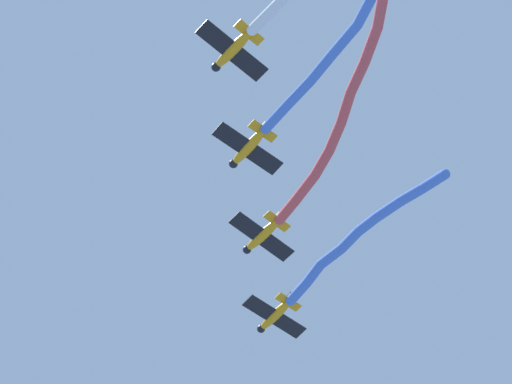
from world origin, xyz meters
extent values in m
ellipsoid|color=orange|center=(2.89, -5.07, 82.62)|extent=(4.36, 3.09, 0.92)
sphere|color=black|center=(1.03, -3.97, 82.62)|extent=(1.08, 1.08, 0.78)
ellipsoid|color=#232833|center=(2.40, -4.78, 82.97)|extent=(1.28, 1.10, 0.49)
cube|color=black|center=(2.76, -4.99, 82.50)|extent=(4.67, 6.43, 0.12)
cube|color=orange|center=(4.52, -6.03, 82.70)|extent=(2.05, 2.65, 0.10)
cube|color=black|center=(4.44, -5.99, 83.18)|extent=(0.95, 0.63, 1.27)
cylinder|color=#4C75DB|center=(5.87, -6.92, 82.58)|extent=(2.61, 2.18, 0.97)
cylinder|color=#4C75DB|center=(7.78, -8.23, 82.81)|extent=(2.49, 1.98, 1.45)
cylinder|color=#4C75DB|center=(9.82, -9.19, 83.25)|extent=(2.74, 1.61, 1.42)
cylinder|color=#4C75DB|center=(11.94, -10.07, 83.63)|extent=(2.54, 1.87, 1.31)
cylinder|color=#4C75DB|center=(13.90, -10.93, 83.93)|extent=(2.39, 1.57, 1.25)
cylinder|color=#4C75DB|center=(16.13, -11.59, 84.28)|extent=(2.88, 1.52, 1.38)
cylinder|color=#4C75DB|center=(18.46, -12.10, 84.63)|extent=(2.44, 1.34, 1.22)
cylinder|color=#4C75DB|center=(20.69, -12.74, 84.68)|extent=(2.71, 1.73, 1.14)
sphere|color=#4C75DB|center=(4.83, -6.22, 82.57)|extent=(0.93, 0.93, 0.93)
sphere|color=#4C75DB|center=(6.90, -7.63, 82.60)|extent=(0.93, 0.93, 0.93)
sphere|color=#4C75DB|center=(8.67, -8.83, 83.02)|extent=(0.93, 0.93, 0.93)
sphere|color=#4C75DB|center=(10.96, -9.55, 83.47)|extent=(0.93, 0.93, 0.93)
sphere|color=#4C75DB|center=(12.92, -10.59, 83.79)|extent=(0.93, 0.93, 0.93)
sphere|color=#4C75DB|center=(14.88, -11.28, 84.07)|extent=(0.93, 0.93, 0.93)
sphere|color=#4C75DB|center=(17.38, -11.89, 84.50)|extent=(0.93, 0.93, 0.93)
sphere|color=#4C75DB|center=(19.53, -12.32, 84.77)|extent=(0.93, 0.93, 0.93)
sphere|color=#4C75DB|center=(21.85, -13.17, 84.59)|extent=(0.93, 0.93, 0.93)
ellipsoid|color=orange|center=(4.97, -13.91, 82.87)|extent=(4.42, 2.92, 0.92)
sphere|color=black|center=(3.07, -12.91, 82.87)|extent=(1.06, 1.06, 0.78)
ellipsoid|color=#232833|center=(4.47, -13.65, 83.22)|extent=(1.29, 1.07, 0.49)
cube|color=black|center=(4.84, -13.84, 82.75)|extent=(4.43, 6.52, 0.12)
cube|color=orange|center=(6.65, -14.80, 82.95)|extent=(1.96, 2.67, 0.10)
cube|color=black|center=(6.57, -14.76, 83.43)|extent=(0.96, 0.59, 1.27)
cylinder|color=#DB4C4C|center=(7.96, -15.64, 82.89)|extent=(2.55, 2.09, 1.07)
cylinder|color=#DB4C4C|center=(10.14, -17.08, 83.21)|extent=(3.04, 2.31, 1.50)
cylinder|color=#DB4C4C|center=(12.26, -18.65, 83.72)|extent=(2.66, 2.30, 1.54)
cylinder|color=#DB4C4C|center=(14.09, -20.47, 84.19)|extent=(2.66, 2.65, 1.46)
cylinder|color=#DB4C4C|center=(15.78, -22.58, 84.62)|extent=(2.52, 2.72, 1.51)
cylinder|color=#DB4C4C|center=(17.56, -24.83, 84.83)|extent=(2.69, 2.92, 0.93)
cylinder|color=#DB4C4C|center=(19.52, -27.19, 85.05)|extent=(2.80, 2.97, 1.50)
cylinder|color=#DB4C4C|center=(21.09, -29.58, 85.33)|extent=(2.11, 2.80, 1.08)
sphere|color=#DB4C4C|center=(6.97, -14.97, 82.82)|extent=(0.91, 0.91, 0.91)
sphere|color=#DB4C4C|center=(8.95, -16.31, 82.95)|extent=(0.91, 0.91, 0.91)
sphere|color=#DB4C4C|center=(11.32, -17.86, 83.46)|extent=(0.91, 0.91, 0.91)
sphere|color=#DB4C4C|center=(13.19, -19.45, 83.98)|extent=(0.91, 0.91, 0.91)
sphere|color=#DB4C4C|center=(14.99, -21.49, 84.40)|extent=(0.91, 0.91, 0.91)
sphere|color=#DB4C4C|center=(16.56, -23.67, 84.84)|extent=(0.91, 0.91, 0.91)
sphere|color=#DB4C4C|center=(18.56, -26.00, 84.82)|extent=(0.91, 0.91, 0.91)
sphere|color=#DB4C4C|center=(20.47, -28.39, 85.28)|extent=(0.91, 0.91, 0.91)
ellipsoid|color=orange|center=(7.06, -22.76, 83.12)|extent=(4.35, 3.11, 0.92)
sphere|color=black|center=(5.21, -21.65, 83.12)|extent=(1.08, 1.08, 0.78)
ellipsoid|color=#232833|center=(6.57, -22.47, 83.47)|extent=(1.28, 1.11, 0.49)
cube|color=black|center=(6.93, -22.68, 83.00)|extent=(4.69, 6.43, 0.12)
cube|color=orange|center=(8.69, -23.73, 83.20)|extent=(2.06, 2.64, 0.10)
cube|color=black|center=(8.61, -23.68, 83.68)|extent=(0.94, 0.63, 1.27)
cylinder|color=#4C75DB|center=(10.25, -24.62, 83.15)|extent=(2.97, 2.15, 1.03)
cylinder|color=#4C75DB|center=(12.77, -26.09, 83.12)|extent=(3.05, 2.26, 1.09)
cylinder|color=#4C75DB|center=(15.30, -27.65, 83.13)|extent=(3.04, 2.30, 1.12)
cylinder|color=#4C75DB|center=(17.86, -29.34, 83.09)|extent=(3.19, 2.51, 1.22)
cylinder|color=#4C75DB|center=(20.16, -31.31, 82.84)|extent=(2.69, 2.70, 1.08)
sphere|color=#4C75DB|center=(9.00, -23.92, 83.07)|extent=(0.85, 0.85, 0.85)
sphere|color=#4C75DB|center=(11.50, -25.32, 83.22)|extent=(0.85, 0.85, 0.85)
sphere|color=#4C75DB|center=(14.04, -26.85, 83.02)|extent=(0.85, 0.85, 0.85)
sphere|color=#4C75DB|center=(16.56, -28.44, 83.25)|extent=(0.85, 0.85, 0.85)
sphere|color=#4C75DB|center=(19.16, -30.25, 82.93)|extent=(0.85, 0.85, 0.85)
ellipsoid|color=orange|center=(9.14, -31.60, 83.37)|extent=(4.44, 2.89, 0.92)
sphere|color=black|center=(7.23, -30.62, 83.37)|extent=(1.06, 1.06, 0.78)
ellipsoid|color=#232833|center=(8.64, -31.35, 83.72)|extent=(1.29, 1.06, 0.49)
cube|color=black|center=(9.01, -31.53, 83.25)|extent=(4.37, 6.54, 0.12)
cube|color=orange|center=(10.83, -32.47, 83.45)|extent=(1.94, 2.67, 0.10)
cube|color=black|center=(10.75, -32.43, 83.93)|extent=(0.97, 0.58, 1.27)
cylinder|color=white|center=(12.34, -33.21, 83.38)|extent=(2.81, 1.95, 1.04)
sphere|color=white|center=(11.15, -32.64, 83.32)|extent=(0.90, 0.90, 0.90)
sphere|color=white|center=(13.53, -33.78, 83.44)|extent=(0.90, 0.90, 0.90)
camera|label=1|loc=(24.36, -66.29, 4.18)|focal=75.87mm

